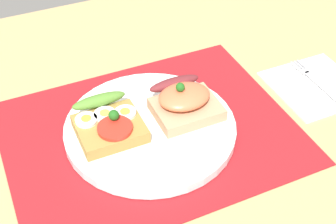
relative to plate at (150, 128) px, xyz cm
name	(u,v)px	position (x,y,z in cm)	size (l,w,h in cm)	color
ground_plane	(151,141)	(0.00, 0.00, -2.66)	(120.00, 90.00, 3.20)	tan
placemat	(150,133)	(0.00, 0.00, -0.91)	(43.87, 34.31, 0.30)	maroon
plate	(150,128)	(0.00, 0.00, 0.00)	(26.29, 26.29, 1.52)	white
sandwich_egg_tomato	(108,123)	(-6.11, 1.35, 2.25)	(9.60, 10.01, 4.18)	olive
sandwich_salmon	(184,101)	(6.07, 0.80, 2.82)	(10.00, 9.50, 5.73)	tan
napkin	(316,85)	(30.70, -0.96, -0.76)	(14.68, 14.54, 0.60)	white
fork	(317,82)	(30.99, -0.82, -0.30)	(1.62, 14.57, 0.32)	#B7B7BC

